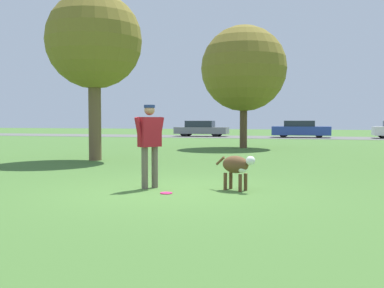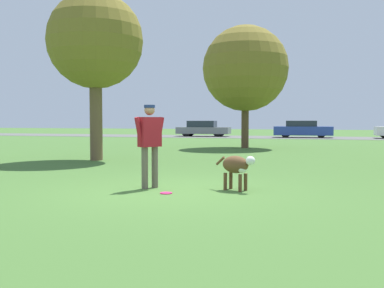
% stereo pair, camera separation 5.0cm
% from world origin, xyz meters
% --- Properties ---
extents(ground_plane, '(120.00, 120.00, 0.00)m').
position_xyz_m(ground_plane, '(0.00, 0.00, 0.00)').
color(ground_plane, '#426B2D').
extents(far_road_strip, '(120.00, 6.00, 0.01)m').
position_xyz_m(far_road_strip, '(0.00, 28.13, 0.01)').
color(far_road_strip, '#5B5B59').
rests_on(far_road_strip, ground_plane).
extents(person, '(0.46, 0.65, 1.68)m').
position_xyz_m(person, '(-0.43, 0.19, 1.00)').
color(person, '#665B4C').
rests_on(person, ground_plane).
extents(dog, '(0.88, 0.54, 0.69)m').
position_xyz_m(dog, '(1.30, 0.41, 0.48)').
color(dog, brown).
rests_on(dog, ground_plane).
extents(frisbee, '(0.23, 0.23, 0.02)m').
position_xyz_m(frisbee, '(0.11, -0.34, 0.01)').
color(frisbee, '#E52366').
rests_on(frisbee, ground_plane).
extents(tree_near_left, '(3.25, 3.25, 5.70)m').
position_xyz_m(tree_near_left, '(-4.61, 5.58, 4.03)').
color(tree_near_left, brown).
rests_on(tree_near_left, ground_plane).
extents(tree_mid_center, '(4.20, 4.20, 6.02)m').
position_xyz_m(tree_mid_center, '(-0.95, 13.86, 3.91)').
color(tree_mid_center, brown).
rests_on(tree_mid_center, ground_plane).
extents(parked_car_grey, '(4.52, 1.83, 1.33)m').
position_xyz_m(parked_car_grey, '(-7.14, 28.48, 0.66)').
color(parked_car_grey, slate).
rests_on(parked_car_grey, ground_plane).
extents(parked_car_blue, '(4.52, 1.82, 1.34)m').
position_xyz_m(parked_car_blue, '(1.11, 28.20, 0.66)').
color(parked_car_blue, '#284293').
rests_on(parked_car_blue, ground_plane).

